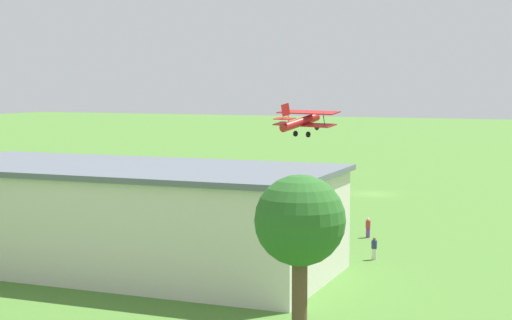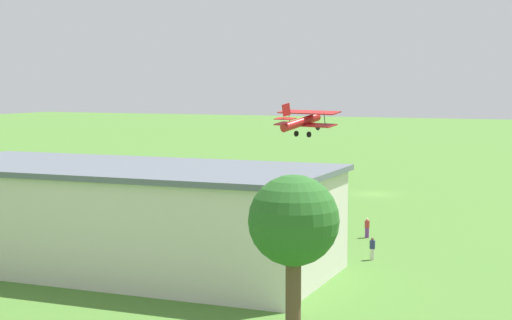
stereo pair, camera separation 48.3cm
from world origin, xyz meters
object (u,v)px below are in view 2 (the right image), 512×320
person_watching_takeoff (83,206)px  person_walking_on_apron (372,249)px  car_orange (25,218)px  person_beside_truck (269,220)px  hangar (120,216)px  person_near_hangar_door (185,218)px  person_at_fence_line (367,228)px  biplane (303,121)px  tree_by_windsock (294,224)px

person_watching_takeoff → person_walking_on_apron: bearing=165.2°
person_watching_takeoff → person_walking_on_apron: (-29.37, 7.74, -0.07)m
person_watching_takeoff → car_orange: bearing=84.2°
person_beside_truck → hangar: bearing=78.1°
car_orange → person_beside_truck: bearing=-159.1°
person_walking_on_apron → person_near_hangar_door: bearing=-18.7°
hangar → person_beside_truck: bearing=-101.9°
person_at_fence_line → biplane: bearing=-58.7°
person_near_hangar_door → person_walking_on_apron: size_ratio=0.99×
person_walking_on_apron → person_beside_truck: bearing=-35.8°
biplane → car_orange: (13.81, 29.63, -7.15)m
person_beside_truck → tree_by_windsock: tree_by_windsock is taller
person_watching_takeoff → tree_by_windsock: (-31.85, 29.38, 5.30)m
person_beside_truck → biplane: bearing=-76.7°
car_orange → person_watching_takeoff: person_watching_takeoff is taller
person_walking_on_apron → biplane: bearing=-61.8°
car_orange → person_at_fence_line: person_at_fence_line is taller
person_watching_takeoff → tree_by_windsock: tree_by_windsock is taller
hangar → person_watching_takeoff: 22.39m
biplane → person_near_hangar_door: size_ratio=5.45×
person_near_hangar_door → person_at_fence_line: 15.34m
person_watching_takeoff → tree_by_windsock: size_ratio=0.20×
biplane → person_at_fence_line: bearing=121.3°
person_near_hangar_door → biplane: bearing=-93.6°
hangar → person_at_fence_line: bearing=-126.0°
car_orange → person_beside_truck: size_ratio=2.85×
car_orange → biplane: bearing=-115.0°
tree_by_windsock → biplane: bearing=-70.1°
person_watching_takeoff → person_beside_truck: 18.38m
person_near_hangar_door → hangar: bearing=102.4°
person_watching_takeoff → person_beside_truck: bearing=-179.4°
hangar → person_beside_truck: size_ratio=17.21×
car_orange → person_near_hangar_door: bearing=-156.5°
hangar → car_orange: size_ratio=6.03×
person_near_hangar_door → person_walking_on_apron: bearing=161.3°
biplane → person_watching_takeoff: 27.03m
biplane → person_walking_on_apron: size_ratio=5.40×
tree_by_windsock → person_walking_on_apron: bearing=-83.5°
car_orange → tree_by_windsock: tree_by_windsock is taller
person_at_fence_line → person_watching_takeoff: bearing=-0.1°
biplane → person_near_hangar_door: 25.36m
person_beside_truck → person_near_hangar_door: bearing=15.9°
car_orange → person_at_fence_line: bearing=-165.7°
person_watching_takeoff → biplane: bearing=-120.2°
biplane → person_at_fence_line: 27.40m
car_orange → person_walking_on_apron: (-30.08, 0.65, -0.03)m
hangar → person_at_fence_line: 20.56m
car_orange → person_at_fence_line: size_ratio=2.99×
hangar → person_near_hangar_door: (3.27, -14.83, -2.63)m
person_at_fence_line → hangar: bearing=54.0°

